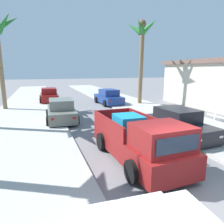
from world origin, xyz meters
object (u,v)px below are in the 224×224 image
at_px(pickup_truck, 139,141).
at_px(car_right_near, 109,97).
at_px(car_left_mid, 61,111).
at_px(car_right_far, 49,96).
at_px(roadside_house, 221,83).
at_px(car_left_far, 177,124).
at_px(palm_tree_left_mid, 142,39).

distance_m(pickup_truck, car_right_near, 13.49).
height_order(car_left_mid, car_right_far, same).
relative_size(pickup_truck, roadside_house, 0.56).
relative_size(car_left_mid, car_right_far, 1.01).
bearing_deg(pickup_truck, car_left_far, 30.01).
height_order(pickup_truck, roadside_house, roadside_house).
distance_m(car_right_near, car_left_far, 11.27).
xyz_separation_m(car_right_near, car_left_far, (-0.08, -11.27, 0.00)).
bearing_deg(car_right_far, palm_tree_left_mid, -28.35).
height_order(car_right_near, car_left_far, same).
xyz_separation_m(car_left_mid, car_right_far, (-0.32, 9.23, 0.00)).
xyz_separation_m(car_left_far, roadside_house, (10.55, 7.11, 1.53)).
relative_size(car_left_mid, palm_tree_left_mid, 0.53).
xyz_separation_m(car_right_far, roadside_house, (16.17, -7.75, 1.53)).
xyz_separation_m(car_right_near, car_right_far, (-5.70, 3.59, 0.00)).
bearing_deg(palm_tree_left_mid, car_left_mid, -152.04).
bearing_deg(palm_tree_left_mid, roadside_house, -22.19).
relative_size(car_right_far, roadside_house, 0.45).
relative_size(car_right_near, roadside_house, 0.46).
bearing_deg(car_right_far, car_left_mid, -88.00).
bearing_deg(car_left_far, car_right_near, 89.59).
distance_m(pickup_truck, roadside_house, 16.42).
height_order(pickup_truck, car_right_near, pickup_truck).
xyz_separation_m(car_left_mid, palm_tree_left_mid, (8.46, 4.49, 5.70)).
relative_size(car_left_mid, roadside_house, 0.46).
distance_m(palm_tree_left_mid, roadside_house, 9.00).
distance_m(car_left_mid, roadside_house, 15.99).
distance_m(car_right_near, roadside_house, 11.37).
xyz_separation_m(car_left_far, palm_tree_left_mid, (3.16, 10.12, 5.70)).
height_order(pickup_truck, car_left_far, pickup_truck).
xyz_separation_m(pickup_truck, car_left_far, (3.16, 1.82, -0.09)).
bearing_deg(car_left_far, roadside_house, 33.98).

